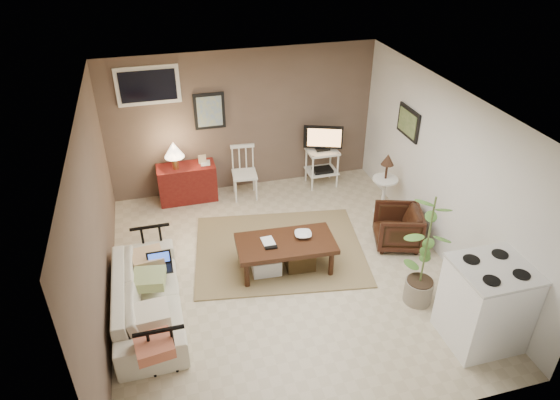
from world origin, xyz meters
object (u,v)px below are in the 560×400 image
object	(u,v)px
red_console	(186,180)
armchair	(398,226)
sofa	(147,290)
tv_stand	(322,155)
potted_plant	(426,248)
stove	(485,304)
coffee_table	(285,253)
spindle_chair	(244,174)
side_table	(386,177)

from	to	relation	value
red_console	armchair	xyz separation A→B (m)	(2.82, -2.09, -0.05)
sofa	tv_stand	xyz separation A→B (m)	(3.10, 2.52, 0.20)
sofa	potted_plant	bearing A→B (deg)	-101.00
red_console	armchair	world-z (taller)	red_console
stove	coffee_table	bearing A→B (deg)	135.67
sofa	tv_stand	size ratio (longest dim) A/B	1.77
stove	tv_stand	bearing A→B (deg)	98.06
spindle_chair	stove	world-z (taller)	stove
sofa	potted_plant	distance (m)	3.38
coffee_table	sofa	xyz separation A→B (m)	(-1.83, -0.40, 0.11)
armchair	spindle_chair	bearing A→B (deg)	-118.57
spindle_chair	side_table	bearing A→B (deg)	-29.03
spindle_chair	armchair	bearing A→B (deg)	-46.38
spindle_chair	potted_plant	size ratio (longest dim) A/B	0.57
potted_plant	spindle_chair	bearing A→B (deg)	116.74
tv_stand	side_table	size ratio (longest dim) A/B	1.05
tv_stand	stove	world-z (taller)	tv_stand
armchair	tv_stand	bearing A→B (deg)	-148.90
side_table	armchair	distance (m)	0.91
spindle_chair	potted_plant	distance (m)	3.53
coffee_table	potted_plant	world-z (taller)	potted_plant
sofa	red_console	bearing A→B (deg)	-15.91
sofa	spindle_chair	distance (m)	3.02
tv_stand	red_console	bearing A→B (deg)	177.53
spindle_chair	armchair	size ratio (longest dim) A/B	1.37
coffee_table	side_table	xyz separation A→B (m)	(1.90, 0.97, 0.38)
potted_plant	stove	distance (m)	0.89
sofa	armchair	xyz separation A→B (m)	(3.57, 0.54, -0.06)
stove	potted_plant	bearing A→B (deg)	116.28
spindle_chair	stove	size ratio (longest dim) A/B	0.84
armchair	potted_plant	xyz separation A→B (m)	(-0.28, -1.18, 0.51)
spindle_chair	tv_stand	distance (m)	1.40
stove	spindle_chair	bearing A→B (deg)	116.65
coffee_table	spindle_chair	size ratio (longest dim) A/B	1.52
side_table	stove	bearing A→B (deg)	-91.66
spindle_chair	tv_stand	bearing A→B (deg)	1.35
side_table	red_console	bearing A→B (deg)	157.17
red_console	tv_stand	xyz separation A→B (m)	(2.35, -0.10, 0.21)
sofa	spindle_chair	bearing A→B (deg)	-34.48
armchair	stove	xyz separation A→B (m)	(0.08, -1.92, 0.20)
tv_stand	armchair	distance (m)	2.06
coffee_table	stove	size ratio (longest dim) A/B	1.28
red_console	potted_plant	bearing A→B (deg)	-52.12
tv_stand	armchair	world-z (taller)	tv_stand
armchair	red_console	bearing A→B (deg)	-108.67
side_table	potted_plant	distance (m)	2.06
armchair	coffee_table	bearing A→B (deg)	-67.59
red_console	spindle_chair	xyz separation A→B (m)	(0.96, -0.13, 0.04)
sofa	red_console	world-z (taller)	red_console
coffee_table	sofa	bearing A→B (deg)	-167.75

